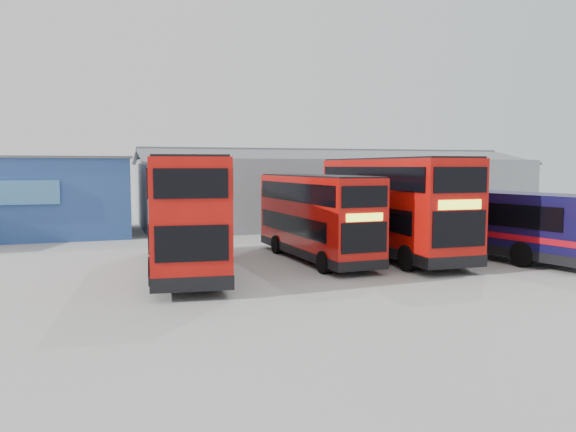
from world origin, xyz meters
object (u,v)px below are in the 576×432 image
(office_block, at_px, (31,196))
(single_decker_blue, at_px, (483,223))
(maintenance_shed, at_px, (333,190))
(double_decker_right, at_px, (391,207))
(double_decker_left, at_px, (185,215))
(double_decker_centre, at_px, (316,218))

(office_block, bearing_deg, single_decker_blue, -34.78)
(maintenance_shed, height_order, double_decker_right, maintenance_shed)
(double_decker_left, relative_size, double_decker_centre, 1.21)
(office_block, distance_m, double_decker_right, 23.16)
(single_decker_blue, bearing_deg, double_decker_centre, -19.69)
(double_decker_left, xyz_separation_m, single_decker_blue, (15.05, -0.36, -0.83))
(double_decker_right, distance_m, single_decker_blue, 4.87)
(maintenance_shed, bearing_deg, double_decker_centre, -115.93)
(office_block, bearing_deg, maintenance_shed, 5.21)
(maintenance_shed, relative_size, double_decker_left, 2.58)
(double_decker_right, bearing_deg, double_decker_left, -174.53)
(maintenance_shed, xyz_separation_m, double_decker_left, (-14.38, -17.39, -0.16))
(double_decker_centre, height_order, double_decker_right, double_decker_right)
(double_decker_left, height_order, double_decker_centre, double_decker_left)
(office_block, height_order, single_decker_blue, office_block)
(double_decker_left, bearing_deg, single_decker_blue, -175.29)
(office_block, distance_m, single_decker_blue, 27.61)
(double_decker_left, relative_size, double_decker_right, 1.01)
(double_decker_left, distance_m, double_decker_right, 10.43)
(office_block, xyz_separation_m, double_decker_centre, (13.99, -14.47, -0.54))
(double_decker_centre, bearing_deg, office_block, 131.48)
(double_decker_centre, bearing_deg, single_decker_blue, -10.88)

